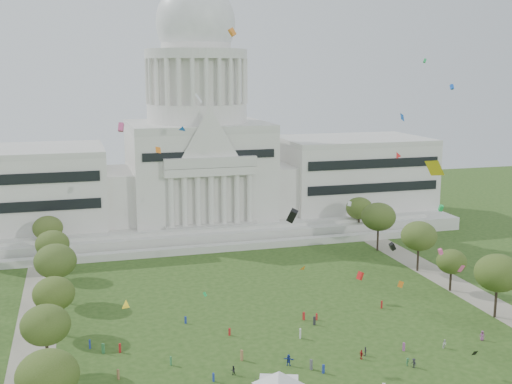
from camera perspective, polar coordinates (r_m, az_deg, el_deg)
name	(u,v)px	position (r m, az deg, el deg)	size (l,w,h in m)	color
ground	(331,383)	(111.21, 6.68, -16.55)	(400.00, 400.00, 0.00)	#274516
capitol	(198,159)	(210.09, -5.17, 2.91)	(160.00, 64.50, 91.30)	beige
path_left	(34,344)	(131.47, -19.11, -12.63)	(8.00, 160.00, 0.04)	gray
path_right	(475,295)	(157.35, 18.86, -8.69)	(8.00, 160.00, 0.04)	gray
row_tree_l_1	(48,376)	(97.55, -18.04, -15.27)	(8.86, 8.86, 12.59)	black
row_tree_l_2	(46,325)	(116.35, -18.21, -11.17)	(8.42, 8.42, 11.97)	black
row_tree_r_2	(498,273)	(142.62, 20.70, -6.75)	(9.55, 9.55, 13.58)	black
row_tree_l_3	(54,294)	(131.99, -17.54, -8.62)	(8.12, 8.12, 11.55)	black
row_tree_r_3	(452,262)	(156.79, 16.99, -5.94)	(7.01, 7.01, 9.98)	black
row_tree_l_4	(55,261)	(149.27, -17.41, -5.88)	(9.29, 9.29, 13.21)	black
row_tree_r_4	(419,236)	(169.10, 14.29, -3.81)	(9.19, 9.19, 13.06)	black
row_tree_l_5	(52,244)	(167.48, -17.65, -4.44)	(8.33, 8.33, 11.85)	black
row_tree_r_5	(379,217)	(185.51, 10.84, -2.18)	(9.82, 9.82, 13.96)	black
row_tree_l_6	(48,228)	(185.16, -18.03, -3.07)	(8.19, 8.19, 11.64)	black
row_tree_r_6	(359,208)	(202.60, 9.18, -1.44)	(8.42, 8.42, 11.97)	black
event_tent	(279,377)	(104.22, 2.02, -16.15)	(11.03, 11.03, 4.83)	#4C4C4C
person_0	(482,336)	(132.94, 19.47, -11.94)	(0.94, 0.61, 1.92)	#994C8C
person_2	(445,344)	(127.40, 16.44, -12.82)	(0.83, 0.51, 1.71)	silver
person_3	(414,363)	(118.47, 13.85, -14.55)	(1.11, 0.57, 1.72)	#26262B
person_4	(365,351)	(121.16, 9.70, -13.79)	(1.01, 0.55, 1.73)	#4C4C51
person_5	(289,360)	(116.10, 2.92, -14.69)	(1.90, 0.75, 2.05)	navy
person_8	(233,370)	(112.98, -2.05, -15.55)	(0.80, 0.49, 1.64)	#26262B
person_9	(408,362)	(118.92, 13.33, -14.48)	(0.97, 0.50, 1.51)	#33723F
person_10	(361,355)	(119.74, 9.35, -14.07)	(1.04, 0.57, 1.78)	#B21E1E
distant_crowd	(233,354)	(118.73, -2.04, -14.16)	(65.44, 37.89, 1.95)	#994C8C
kite_swarm	(322,207)	(108.69, 5.90, -1.34)	(84.25, 109.94, 66.01)	green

